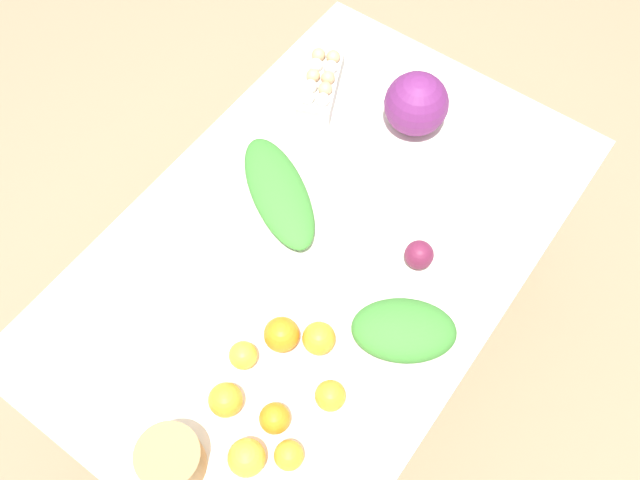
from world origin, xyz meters
name	(u,v)px	position (x,y,z in m)	size (l,w,h in m)	color
ground_plane	(320,350)	(0.00, 0.00, 0.00)	(8.00, 8.00, 0.00)	#937A5B
dining_table	(320,260)	(0.00, 0.00, 0.64)	(1.47, 0.93, 0.73)	silver
cabbage_purple	(416,104)	(0.46, 0.02, 0.82)	(0.17, 0.17, 0.17)	#6B2366
egg_carton	(321,84)	(0.40, 0.29, 0.77)	(0.25, 0.18, 0.09)	#B7B7B2
paper_bag	(171,460)	(-0.62, -0.07, 0.78)	(0.14, 0.14, 0.10)	#A87F51
greens_bunch_beet_tops	(279,192)	(0.05, 0.16, 0.76)	(0.36, 0.14, 0.06)	#3D8433
greens_bunch_chard	(404,330)	(-0.09, -0.30, 0.77)	(0.24, 0.16, 0.08)	#3D8433
beet_root	(419,255)	(0.10, -0.22, 0.76)	(0.07, 0.07, 0.07)	maroon
orange_0	(330,396)	(-0.31, -0.25, 0.76)	(0.07, 0.07, 0.07)	orange
orange_1	(289,455)	(-0.47, -0.26, 0.76)	(0.06, 0.06, 0.06)	orange
orange_2	(319,338)	(-0.22, -0.16, 0.77)	(0.08, 0.08, 0.08)	orange
orange_3	(247,458)	(-0.52, -0.19, 0.77)	(0.08, 0.08, 0.08)	#F9A833
orange_4	(275,418)	(-0.42, -0.19, 0.76)	(0.07, 0.07, 0.07)	orange
orange_5	(243,355)	(-0.35, -0.04, 0.76)	(0.07, 0.07, 0.07)	#F9A833
orange_6	(226,400)	(-0.45, -0.07, 0.77)	(0.08, 0.08, 0.08)	orange
orange_7	(282,334)	(-0.26, -0.08, 0.77)	(0.08, 0.08, 0.08)	orange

